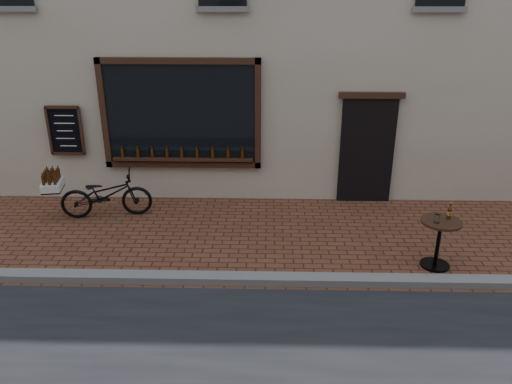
{
  "coord_description": "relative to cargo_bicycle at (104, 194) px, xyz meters",
  "views": [
    {
      "loc": [
        -0.13,
        -6.4,
        4.24
      ],
      "look_at": [
        -0.32,
        1.2,
        1.1
      ],
      "focal_mm": 35.0,
      "sensor_mm": 36.0,
      "label": 1
    }
  ],
  "objects": [
    {
      "name": "bistro_table",
      "position": [
        5.96,
        -1.76,
        0.12
      ],
      "size": [
        0.64,
        0.64,
        1.1
      ],
      "color": "black",
      "rests_on": "ground"
    },
    {
      "name": "cargo_bicycle",
      "position": [
        0.0,
        0.0,
        0.0
      ],
      "size": [
        2.09,
        0.91,
        0.99
      ],
      "rotation": [
        0.0,
        0.0,
        1.75
      ],
      "color": "black",
      "rests_on": "ground"
    },
    {
      "name": "ground",
      "position": [
        3.34,
        -2.54,
        -0.47
      ],
      "size": [
        90.0,
        90.0,
        0.0
      ],
      "primitive_type": "plane",
      "color": "#5A301D",
      "rests_on": "ground"
    },
    {
      "name": "kerb",
      "position": [
        3.34,
        -2.34,
        -0.41
      ],
      "size": [
        90.0,
        0.25,
        0.12
      ],
      "primitive_type": "cube",
      "color": "slate",
      "rests_on": "ground"
    }
  ]
}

